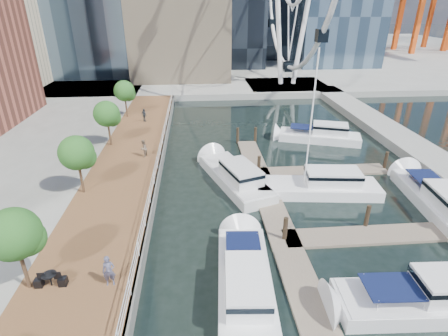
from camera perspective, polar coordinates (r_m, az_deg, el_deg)
name	(u,v)px	position (r m, az deg, el deg)	size (l,w,h in m)	color
boardwalk	(119,190)	(29.64, -16.78, -3.50)	(6.00, 60.00, 1.00)	brown
seawall	(156,189)	(29.13, -11.01, -3.35)	(0.25, 60.00, 1.00)	#595954
land_far	(202,52)	(113.30, -3.56, 18.33)	(200.00, 114.00, 1.00)	gray
breakwater	(423,155)	(40.28, 29.71, 1.91)	(4.00, 60.00, 1.00)	gray
pier	(287,87)	(66.03, 10.17, 12.94)	(14.00, 12.00, 1.00)	gray
railing	(154,178)	(28.67, -11.37, -1.56)	(0.10, 60.00, 1.05)	white
floating_docks	(346,215)	(26.76, 19.31, -7.22)	(16.00, 34.00, 2.60)	#6D6051
street_trees	(76,153)	(27.85, -22.96, 2.27)	(2.60, 42.60, 4.60)	#3F2B1C
yacht_foreground	(427,309)	(22.05, 30.26, -19.21)	(2.81, 10.48, 2.15)	silver
pedestrian_near	(109,271)	(19.49, -18.29, -15.68)	(0.64, 0.42, 1.75)	#45455C
pedestrian_mid	(143,148)	(33.84, -13.02, 3.14)	(0.81, 0.63, 1.68)	#7C6855
pedestrian_far	(144,115)	(44.38, -12.90, 8.41)	(0.94, 0.39, 1.60)	#31363D
moored_yachts	(323,201)	(28.93, 15.90, -5.26)	(20.20, 37.65, 11.50)	white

